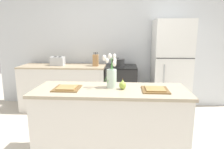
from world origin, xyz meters
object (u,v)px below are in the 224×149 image
object	(u,v)px
pear_figurine	(123,85)
cooking_pot	(118,62)
toaster	(58,61)
knife_block	(96,60)
refrigerator	(171,67)
flower_vase	(111,75)
plate_setting_left	(67,88)
stove_range	(121,88)
plate_setting_right	(155,90)

from	to	relation	value
pear_figurine	cooking_pot	world-z (taller)	cooking_pot
toaster	pear_figurine	bearing A→B (deg)	-50.93
toaster	knife_block	xyz separation A→B (m)	(0.77, -0.01, 0.03)
refrigerator	cooking_pot	bearing A→B (deg)	177.29
refrigerator	flower_vase	size ratio (longest dim) A/B	4.37
refrigerator	flower_vase	xyz separation A→B (m)	(-1.05, -1.54, 0.16)
plate_setting_left	toaster	world-z (taller)	toaster
flower_vase	stove_range	bearing A→B (deg)	86.44
plate_setting_right	knife_block	bearing A→B (deg)	119.39
pear_figurine	toaster	distance (m)	2.08
toaster	knife_block	distance (m)	0.77
plate_setting_right	toaster	size ratio (longest dim) A/B	1.07
plate_setting_left	cooking_pot	size ratio (longest dim) A/B	1.14
stove_range	pear_figurine	size ratio (longest dim) A/B	6.82
refrigerator	pear_figurine	bearing A→B (deg)	-119.51
flower_vase	toaster	bearing A→B (deg)	127.32
plate_setting_right	knife_block	size ratio (longest dim) A/B	1.11
cooking_pot	toaster	bearing A→B (deg)	-178.16
stove_range	pear_figurine	xyz separation A→B (m)	(0.04, -1.61, 0.50)
flower_vase	toaster	xyz separation A→B (m)	(-1.18, 1.55, -0.06)
pear_figurine	cooking_pot	distance (m)	1.66
toaster	cooking_pot	world-z (taller)	toaster
stove_range	toaster	bearing A→B (deg)	179.54
knife_block	flower_vase	bearing A→B (deg)	-75.00
stove_range	refrigerator	world-z (taller)	refrigerator
refrigerator	plate_setting_right	bearing A→B (deg)	-108.20
pear_figurine	plate_setting_right	size ratio (longest dim) A/B	0.44
flower_vase	pear_figurine	bearing A→B (deg)	-28.26
flower_vase	knife_block	size ratio (longest dim) A/B	1.51
stove_range	refrigerator	xyz separation A→B (m)	(0.95, 0.00, 0.44)
stove_range	pear_figurine	distance (m)	1.68
pear_figurine	plate_setting_right	bearing A→B (deg)	-3.93
flower_vase	pear_figurine	xyz separation A→B (m)	(0.14, -0.07, -0.10)
refrigerator	plate_setting_right	distance (m)	1.72
stove_range	knife_block	xyz separation A→B (m)	(-0.51, -0.00, 0.56)
plate_setting_left	toaster	bearing A→B (deg)	111.91
refrigerator	knife_block	size ratio (longest dim) A/B	6.60
pear_figurine	toaster	xyz separation A→B (m)	(-1.31, 1.62, 0.04)
plate_setting_left	flower_vase	bearing A→B (deg)	10.76
toaster	flower_vase	bearing A→B (deg)	-52.68
refrigerator	flower_vase	world-z (taller)	refrigerator
stove_range	knife_block	distance (m)	0.76
knife_block	toaster	bearing A→B (deg)	179.11
refrigerator	toaster	world-z (taller)	refrigerator
pear_figurine	knife_block	distance (m)	1.70
plate_setting_left	plate_setting_right	size ratio (longest dim) A/B	1.00
toaster	cooking_pot	distance (m)	1.20
stove_range	cooking_pot	size ratio (longest dim) A/B	3.42
stove_range	cooking_pot	distance (m)	0.53
pear_figurine	cooking_pot	size ratio (longest dim) A/B	0.50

